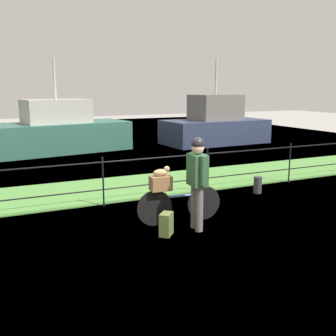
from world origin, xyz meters
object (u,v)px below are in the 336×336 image
wooden_crate (161,183)px  terrier_dog (162,172)px  backpack_on_paving (166,224)px  bicycle_main (179,205)px  mooring_bollard (258,185)px  cyclist_person (197,175)px  moored_boat_near (57,132)px  moored_boat_mid (215,126)px

wooden_crate → terrier_dog: (0.02, -0.00, 0.21)m
wooden_crate → backpack_on_paving: size_ratio=0.97×
wooden_crate → terrier_dog: bearing=-4.9°
bicycle_main → mooring_bollard: bicycle_main is taller
bicycle_main → cyclist_person: 0.81m
moored_boat_near → backpack_on_paving: bearing=-89.2°
bicycle_main → mooring_bollard: (2.70, 1.09, -0.15)m
backpack_on_paving → mooring_bollard: bearing=159.3°
terrier_dog → cyclist_person: bearing=-46.6°
mooring_bollard → moored_boat_near: size_ratio=0.07×
terrier_dog → cyclist_person: size_ratio=0.19×
bicycle_main → moored_boat_mid: size_ratio=0.34×
terrier_dog → mooring_bollard: bearing=19.3°
mooring_bollard → moored_boat_mid: (3.76, 8.06, 0.62)m
cyclist_person → mooring_bollard: size_ratio=4.10×
wooden_crate → bicycle_main: bearing=-4.9°
terrier_dog → backpack_on_paving: terrier_dog is taller
cyclist_person → backpack_on_paving: 1.02m
moored_boat_mid → terrier_dog: bearing=-126.7°
terrier_dog → moored_boat_mid: (6.80, 9.13, -0.19)m
terrier_dog → cyclist_person: cyclist_person is taller
moored_boat_near → moored_boat_mid: 7.11m
moored_boat_near → mooring_bollard: bearing=-68.8°
terrier_dog → moored_boat_mid: size_ratio=0.06×
cyclist_person → moored_boat_near: moored_boat_near is taller
bicycle_main → terrier_dog: 0.74m
cyclist_person → backpack_on_paving: size_ratio=4.21×
cyclist_person → moored_boat_mid: size_ratio=0.34×
bicycle_main → backpack_on_paving: bicycle_main is taller
wooden_crate → moored_boat_mid: (6.82, 9.13, 0.02)m
wooden_crate → moored_boat_near: bearing=91.6°
mooring_bollard → moored_boat_mid: 8.92m
bicycle_main → backpack_on_paving: size_ratio=4.17×
mooring_bollard → terrier_dog: bearing=-160.7°
mooring_bollard → backpack_on_paving: bearing=-153.5°
mooring_bollard → bicycle_main: bearing=-157.9°
backpack_on_paving → cyclist_person: bearing=136.1°
bicycle_main → moored_boat_mid: moored_boat_mid is taller
moored_boat_near → bicycle_main: bearing=-86.3°
bicycle_main → wooden_crate: (-0.36, 0.03, 0.45)m
wooden_crate → cyclist_person: (0.49, -0.49, 0.20)m
cyclist_person → mooring_bollard: bearing=31.2°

